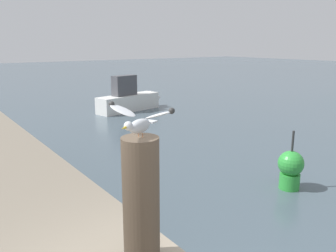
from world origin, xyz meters
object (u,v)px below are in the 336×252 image
at_px(seagull, 139,121).
at_px(boat_white, 132,99).
at_px(mooring_post, 141,201).
at_px(channel_buoy, 290,168).

height_order(seagull, boat_white, seagull).
distance_m(mooring_post, boat_white, 14.33).
relative_size(mooring_post, channel_buoy, 0.75).
xyz_separation_m(boat_white, channel_buoy, (10.18, -1.88, -0.05)).
xyz_separation_m(seagull, boat_white, (-12.40, 7.04, -2.09)).
bearing_deg(boat_white, mooring_post, -29.60).
bearing_deg(mooring_post, channel_buoy, 113.23).
bearing_deg(mooring_post, seagull, -66.24).
relative_size(seagull, channel_buoy, 0.41).
bearing_deg(boat_white, seagull, -29.61).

